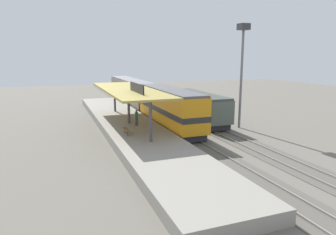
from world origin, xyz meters
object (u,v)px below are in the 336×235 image
(platform_bench, at_px, (126,129))
(light_mast, at_px, (242,54))
(passenger_carriage_single, at_px, (131,92))
(freight_car, at_px, (198,107))
(person_waiting, at_px, (137,117))
(locomotive, at_px, (169,108))

(platform_bench, xyz_separation_m, light_mast, (13.80, 1.75, 7.05))
(platform_bench, distance_m, passenger_carriage_single, 22.92)
(freight_car, height_order, person_waiting, freight_car)
(locomotive, xyz_separation_m, passenger_carriage_single, (0.00, 18.00, -0.10))
(locomotive, distance_m, passenger_carriage_single, 18.00)
(freight_car, relative_size, person_waiting, 7.02)
(passenger_carriage_single, bearing_deg, locomotive, -90.00)
(light_mast, bearing_deg, locomotive, 163.23)
(locomotive, bearing_deg, passenger_carriage_single, 90.00)
(passenger_carriage_single, relative_size, person_waiting, 11.70)
(freight_car, relative_size, light_mast, 1.03)
(passenger_carriage_single, bearing_deg, light_mast, -69.03)
(passenger_carriage_single, xyz_separation_m, freight_car, (4.60, -16.08, -0.34))
(platform_bench, bearing_deg, person_waiting, 58.97)
(platform_bench, distance_m, light_mast, 15.60)
(locomotive, xyz_separation_m, freight_car, (4.60, 1.92, -0.44))
(passenger_carriage_single, relative_size, freight_car, 1.67)
(passenger_carriage_single, xyz_separation_m, light_mast, (7.80, -20.35, 6.08))
(passenger_carriage_single, bearing_deg, platform_bench, -105.19)
(passenger_carriage_single, height_order, light_mast, light_mast)
(locomotive, height_order, freight_car, locomotive)
(freight_car, height_order, light_mast, light_mast)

